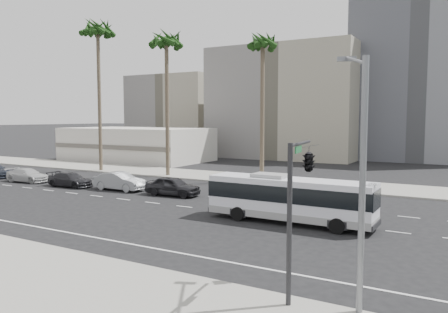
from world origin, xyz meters
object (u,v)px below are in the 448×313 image
Objects in this scene: car_b at (120,181)px; traffic_signal at (307,164)px; palm_mid at (166,44)px; car_d at (28,175)px; palm_far at (98,33)px; city_bus at (290,198)px; car_c at (70,180)px; streetlight_corner at (360,163)px; palm_near at (263,45)px; car_a at (173,186)px.

traffic_signal is at bearing -122.97° from car_b.
car_d is at bearing -132.51° from palm_mid.
traffic_signal is (34.22, -12.64, 4.12)m from car_d.
car_d is at bearing -88.96° from palm_far.
palm_far is (-10.03, -0.27, 2.05)m from palm_mid.
palm_far reaches higher than city_bus.
streetlight_corner reaches higher than car_c.
streetlight_corner reaches higher than city_bus.
streetlight_corner is at bearing -59.02° from palm_near.
car_d is 0.29× the size of palm_mid.
palm_far is at bearing -178.47° from palm_mid.
traffic_signal is 0.31× the size of palm_far.
streetlight_corner is 45.85m from palm_far.
traffic_signal is 0.35× the size of palm_mid.
car_b is at bearing 125.67° from streetlight_corner.
car_d is 27.43m from palm_near.
car_c is (-11.40, -0.92, -0.13)m from car_a.
city_bus is 10.66m from traffic_signal.
car_d is (-29.94, 3.42, -0.89)m from city_bus.
car_c is 0.82× the size of traffic_signal.
traffic_signal is at bearing -64.62° from city_bus.
palm_mid is at bearing 128.95° from traffic_signal.
palm_far is (-34.41, 23.10, 11.90)m from traffic_signal.
palm_mid is (-11.07, -1.21, 0.83)m from palm_near.
car_d is (-6.33, 0.04, 0.01)m from car_c.
car_b is 0.87× the size of traffic_signal.
car_a is at bearing 118.24° from streetlight_corner.
palm_mid reaches higher than streetlight_corner.
car_d is (-11.85, -0.79, -0.13)m from car_b.
car_b is at bearing 141.77° from traffic_signal.
palm_mid is at bearing 113.93° from streetlight_corner.
traffic_signal is 43.12m from palm_far.
traffic_signal reaches higher than car_c.
palm_near reaches higher than car_c.
car_d is 39.56m from streetlight_corner.
car_a is (-12.21, 4.30, -0.77)m from city_bus.
city_bus is at bearing 98.63° from streetlight_corner.
city_bus is 27.84m from palm_mid.
streetlight_corner is 0.56× the size of palm_mid.
car_d is at bearing -150.27° from palm_near.
traffic_signal reaches higher than car_b.
palm_far reaches higher than streetlight_corner.
car_a is at bearing 161.07° from city_bus.
palm_mid is (-20.10, 14.15, 13.07)m from city_bus.
traffic_signal is (22.38, -13.43, 3.98)m from car_b.
car_a reaches higher than car_d.
palm_mid reaches higher than city_bus.
streetlight_corner reaches higher than car_b.
car_d is 36.71m from traffic_signal.
city_bus is 2.10× the size of car_b.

